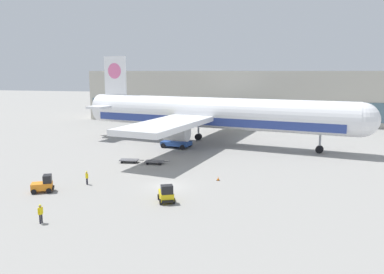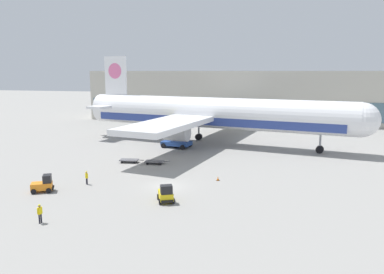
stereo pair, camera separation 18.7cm
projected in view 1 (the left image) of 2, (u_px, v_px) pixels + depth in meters
The scene contains 11 objects.
ground_plane at pixel (167, 186), 45.60m from camera, with size 400.00×400.00×0.00m, color gray.
terminal_building at pixel (248, 96), 106.83m from camera, with size 90.00×18.20×14.00m.
airplane_main at pixel (208, 114), 71.42m from camera, with size 57.65×48.66×17.00m.
scissor_lift_loader at pixel (176, 137), 68.74m from camera, with size 5.65×4.15×5.30m.
baggage_tug_foreground at pixel (166, 194), 39.98m from camera, with size 2.43×2.80×2.00m.
baggage_tug_far at pixel (43, 185), 43.37m from camera, with size 2.81×2.49×2.00m.
baggage_dolly_lead at pixel (129, 160), 57.47m from camera, with size 3.77×1.86×0.48m.
baggage_dolly_second at pixel (155, 162), 56.57m from camera, with size 3.77×1.86×0.48m.
ground_crew_near at pixel (87, 177), 46.16m from camera, with size 0.47×0.40×1.70m.
ground_crew_far at pixel (40, 212), 34.29m from camera, with size 0.30×0.55×1.83m.
traffic_cone_near at pixel (218, 178), 48.03m from camera, with size 0.40×0.40×0.56m.
Camera 1 is at (13.34, -41.92, 13.78)m, focal length 35.00 mm.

